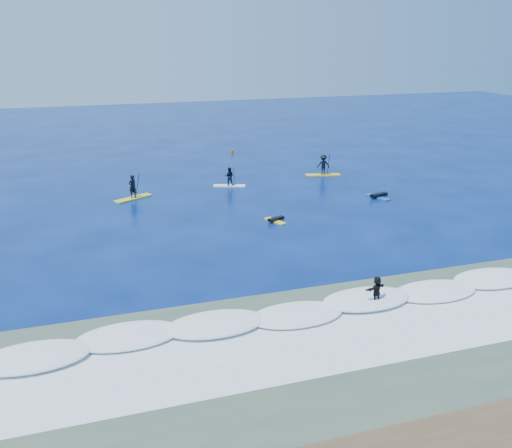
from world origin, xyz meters
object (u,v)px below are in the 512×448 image
object	(u,v)px
sup_paddler_left	(133,190)
sup_paddler_center	(229,178)
prone_paddler_near	(275,220)
marker_buoy	(232,152)
sup_paddler_right	(323,166)
wave_surfer	(377,291)
prone_paddler_far	(378,196)

from	to	relation	value
sup_paddler_left	sup_paddler_center	bearing A→B (deg)	-20.59
prone_paddler_near	marker_buoy	size ratio (longest dim) A/B	2.89
sup_paddler_left	sup_paddler_center	size ratio (longest dim) A/B	1.14
sup_paddler_right	wave_surfer	bearing A→B (deg)	-95.61
sup_paddler_left	prone_paddler_near	distance (m)	13.13
sup_paddler_center	prone_paddler_far	distance (m)	13.16
sup_paddler_left	prone_paddler_near	size ratio (longest dim) A/B	1.72
prone_paddler_near	wave_surfer	bearing A→B (deg)	159.36
prone_paddler_far	marker_buoy	world-z (taller)	marker_buoy
marker_buoy	sup_paddler_center	bearing A→B (deg)	-106.83
sup_paddler_right	prone_paddler_far	xyz separation A→B (m)	(1.12, -8.61, -0.75)
prone_paddler_far	sup_paddler_left	bearing A→B (deg)	57.94
sup_paddler_center	prone_paddler_far	world-z (taller)	sup_paddler_center
prone_paddler_near	sup_paddler_left	bearing A→B (deg)	23.01
prone_paddler_near	wave_surfer	xyz separation A→B (m)	(0.17, -14.32, 0.70)
sup_paddler_left	prone_paddler_far	world-z (taller)	sup_paddler_left
sup_paddler_left	prone_paddler_near	bearing A→B (deg)	-75.16
sup_paddler_center	wave_surfer	distance (m)	25.08
sup_paddler_left	sup_paddler_right	bearing A→B (deg)	-21.75
sup_paddler_right	prone_paddler_near	bearing A→B (deg)	-114.38
marker_buoy	prone_paddler_near	bearing A→B (deg)	-98.50
sup_paddler_center	prone_paddler_near	distance (m)	10.77
sup_paddler_right	prone_paddler_far	distance (m)	8.71
sup_paddler_right	wave_surfer	size ratio (longest dim) A/B	1.63
prone_paddler_far	wave_surfer	xyz separation A→B (m)	(-10.17, -17.60, 0.67)
wave_surfer	sup_paddler_center	bearing A→B (deg)	75.08
sup_paddler_center	sup_paddler_right	distance (m)	9.77
sup_paddler_left	prone_paddler_far	distance (m)	20.45
prone_paddler_near	prone_paddler_far	bearing A→B (deg)	-93.76
prone_paddler_near	sup_paddler_right	bearing A→B (deg)	-59.15
sup_paddler_left	prone_paddler_far	bearing A→B (deg)	-46.87
sup_paddler_center	prone_paddler_far	xyz separation A→B (m)	(10.82, -7.47, -0.58)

